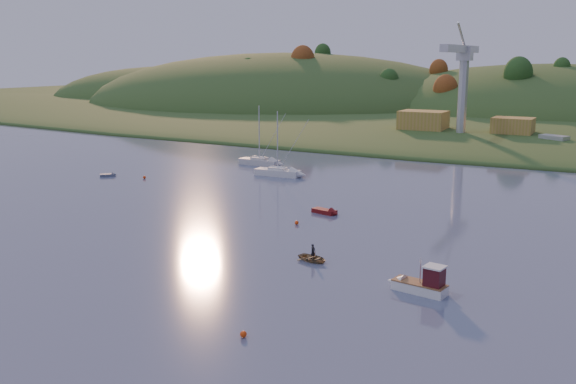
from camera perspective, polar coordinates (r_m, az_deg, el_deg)
The scene contains 22 objects.
ground at distance 53.44m, azimuth -21.07°, elevation -10.95°, with size 500.00×500.00×0.00m, color #3D4B65.
far_shore at distance 264.71m, azimuth 20.41°, elevation 6.80°, with size 620.00×220.00×1.50m, color #28481D.
shore_slope at distance 200.88m, azimuth 17.59°, elevation 5.60°, with size 640.00×150.00×7.00m, color #28481D.
hill_left_far at distance 316.86m, azimuth -10.26°, elevation 8.06°, with size 120.00×100.00×32.00m, color #28481D.
hill_left at distance 265.23m, azimuth -0.37°, elevation 7.54°, with size 170.00×140.00×44.00m, color #28481D.
hill_center at distance 243.63m, azimuth 22.03°, elevation 6.30°, with size 140.00×120.00×36.00m, color #28481D.
hillside_trees at distance 220.44m, azimuth 18.63°, elevation 6.04°, with size 280.00×50.00×32.00m, color #224D1B, non-canonical shape.
wharf at distance 157.88m, azimuth 16.29°, elevation 4.55°, with size 42.00×16.00×2.40m, color slate.
shed_west at distance 161.72m, azimuth 11.93°, elevation 6.22°, with size 11.00×8.00×4.80m, color #A18835.
shed_east at distance 157.99m, azimuth 19.36°, elevation 5.53°, with size 9.00×7.00×4.00m, color #A18835.
dock_crane at distance 153.94m, azimuth 15.23°, elevation 10.41°, with size 3.20×28.00×20.30m.
fishing_boat at distance 57.42m, azimuth 11.30°, elevation -7.93°, with size 5.72×2.54×3.53m.
sailboat_near at distance 110.50m, azimuth -0.93°, elevation 1.82°, with size 8.14×2.87×11.12m.
sailboat_far at distance 121.79m, azimuth -2.55°, elevation 2.75°, with size 8.18×2.76×11.22m.
canoe at distance 64.48m, azimuth 2.23°, elevation -5.89°, with size 2.34×3.28×0.68m, color olive.
paddler at distance 64.36m, azimuth 2.23°, elevation -5.53°, with size 0.56×0.37×1.54m, color black.
red_tender at distance 83.59m, azimuth 3.66°, elevation -1.80°, with size 4.13×2.20×1.34m.
grey_dinghy at distance 114.38m, azimuth -15.50°, elevation 1.47°, with size 2.67×2.77×1.05m.
work_vessel at distance 151.13m, azimuth 22.53°, elevation 3.83°, with size 14.36×10.08×3.49m.
buoy_0 at distance 47.94m, azimuth -3.99°, elevation -12.49°, with size 0.50×0.50×0.50m, color #EE410C.
buoy_1 at distance 78.32m, azimuth 0.78°, elevation -2.74°, with size 0.50×0.50×0.50m, color #EE410C.
buoy_2 at distance 110.60m, azimuth -12.65°, elevation 1.29°, with size 0.50×0.50×0.50m, color #EE410C.
Camera 1 is at (38.56, -31.12, 20.00)m, focal length 40.00 mm.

